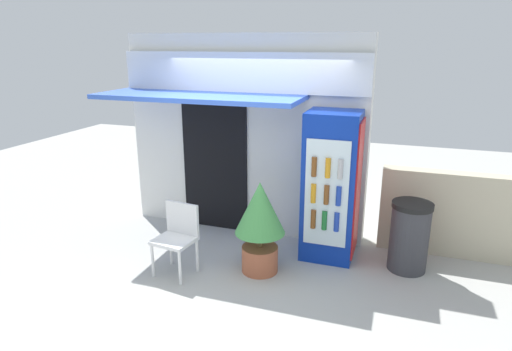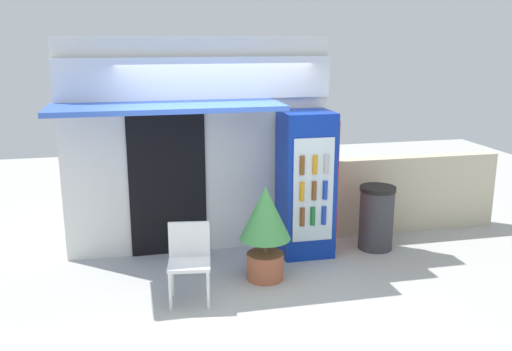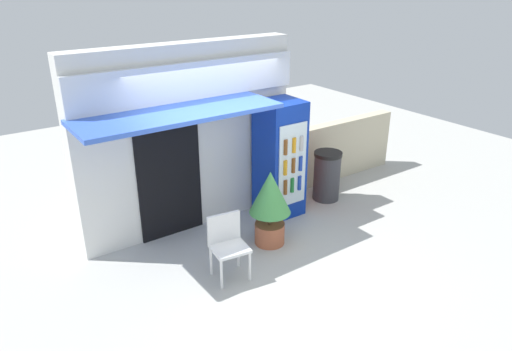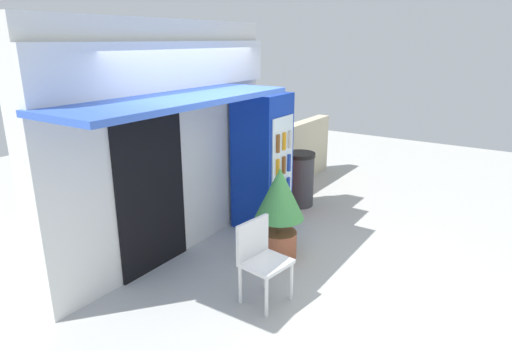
# 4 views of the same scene
# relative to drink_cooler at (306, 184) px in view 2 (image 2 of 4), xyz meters

# --- Properties ---
(ground) EXTENTS (16.00, 16.00, 0.00)m
(ground) POSITION_rel_drink_cooler_xyz_m (-1.11, -0.90, -0.95)
(ground) COLOR #B2B2AD
(storefront_building) EXTENTS (3.53, 1.27, 2.83)m
(storefront_building) POSITION_rel_drink_cooler_xyz_m (-1.38, 0.50, 0.52)
(storefront_building) COLOR silver
(storefront_building) RESTS_ON ground
(drink_cooler) EXTENTS (0.68, 0.70, 1.91)m
(drink_cooler) POSITION_rel_drink_cooler_xyz_m (0.00, 0.00, 0.00)
(drink_cooler) COLOR #0C2D9E
(drink_cooler) RESTS_ON ground
(plastic_chair) EXTENTS (0.51, 0.46, 0.86)m
(plastic_chair) POSITION_rel_drink_cooler_xyz_m (-1.65, -1.03, -0.45)
(plastic_chair) COLOR white
(plastic_chair) RESTS_ON ground
(potted_plant_near_shop) EXTENTS (0.61, 0.61, 1.15)m
(potted_plant_near_shop) POSITION_rel_drink_cooler_xyz_m (-0.72, -0.71, -0.27)
(potted_plant_near_shop) COLOR #AD5B3D
(potted_plant_near_shop) RESTS_ON ground
(trash_bin) EXTENTS (0.48, 0.48, 0.88)m
(trash_bin) POSITION_rel_drink_cooler_xyz_m (0.99, -0.07, -0.51)
(trash_bin) COLOR #38383D
(trash_bin) RESTS_ON ground
(stone_boundary_wall) EXTENTS (2.55, 0.22, 1.13)m
(stone_boundary_wall) POSITION_rel_drink_cooler_xyz_m (1.86, 0.54, -0.39)
(stone_boundary_wall) COLOR beige
(stone_boundary_wall) RESTS_ON ground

